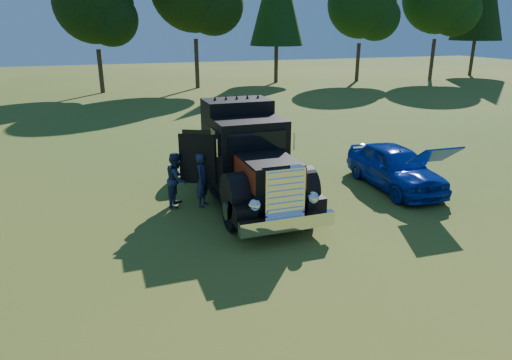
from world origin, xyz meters
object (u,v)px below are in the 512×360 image
object	(u,v)px
spectator_near	(203,180)
spectator_far	(177,179)
diamond_t_truck	(246,160)
hotrod_coupe	(395,167)

from	to	relation	value
spectator_near	spectator_far	bearing A→B (deg)	99.02
spectator_near	diamond_t_truck	bearing A→B (deg)	-50.08
diamond_t_truck	spectator_far	xyz separation A→B (m)	(-2.11, 0.19, -0.46)
hotrod_coupe	spectator_near	distance (m)	6.45
spectator_far	spectator_near	bearing A→B (deg)	-91.66
diamond_t_truck	hotrod_coupe	size ratio (longest dim) A/B	1.65
hotrod_coupe	spectator_far	xyz separation A→B (m)	(-7.15, 0.80, 0.09)
diamond_t_truck	spectator_near	bearing A→B (deg)	-174.00
diamond_t_truck	spectator_far	distance (m)	2.17
diamond_t_truck	spectator_far	bearing A→B (deg)	174.97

